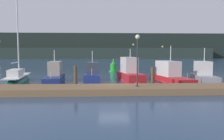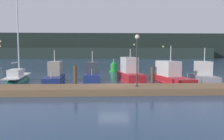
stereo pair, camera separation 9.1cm
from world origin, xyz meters
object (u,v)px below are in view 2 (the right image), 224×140
object	(u,v)px
motorboat_berth_2	(55,78)
channel_buoy	(114,67)
motorboat_berth_4	(130,76)
motorboat_berth_6	(204,78)
dock_lamppost	(137,52)
sailboat_berth_1	(18,81)
motorboat_berth_3	(93,78)
motorboat_berth_5	(170,78)

from	to	relation	value
motorboat_berth_2	channel_buoy	bearing A→B (deg)	61.45
channel_buoy	motorboat_berth_4	bearing A→B (deg)	-84.22
motorboat_berth_4	motorboat_berth_2	bearing A→B (deg)	-174.32
motorboat_berth_4	motorboat_berth_6	bearing A→B (deg)	-8.91
motorboat_berth_4	channel_buoy	xyz separation A→B (m)	(-1.10, 10.84, 0.21)
motorboat_berth_6	dock_lamppost	bearing A→B (deg)	-144.42
sailboat_berth_1	motorboat_berth_3	bearing A→B (deg)	3.99
motorboat_berth_3	motorboat_berth_6	xyz separation A→B (m)	(10.89, -0.62, -0.00)
channel_buoy	motorboat_berth_6	bearing A→B (deg)	-55.53
channel_buoy	sailboat_berth_1	bearing A→B (deg)	-129.42
motorboat_berth_4	channel_buoy	world-z (taller)	motorboat_berth_4
motorboat_berth_6	channel_buoy	xyz separation A→B (m)	(-8.21, 11.96, 0.31)
motorboat_berth_4	sailboat_berth_1	bearing A→B (deg)	-174.80
sailboat_berth_1	motorboat_berth_4	bearing A→B (deg)	5.20
sailboat_berth_1	motorboat_berth_4	xyz separation A→B (m)	(10.82, 0.98, 0.33)
motorboat_berth_5	motorboat_berth_6	bearing A→B (deg)	-1.18
sailboat_berth_1	dock_lamppost	bearing A→B (deg)	-27.54
sailboat_berth_1	motorboat_berth_3	xyz separation A→B (m)	(7.03, 0.49, 0.23)
motorboat_berth_6	motorboat_berth_2	bearing A→B (deg)	178.50
dock_lamppost	motorboat_berth_3	bearing A→B (deg)	120.05
motorboat_berth_5	channel_buoy	size ratio (longest dim) A/B	3.79
motorboat_berth_5	channel_buoy	xyz separation A→B (m)	(-4.88, 11.89, 0.29)
channel_buoy	dock_lamppost	world-z (taller)	dock_lamppost
sailboat_berth_1	motorboat_berth_6	world-z (taller)	sailboat_berth_1
motorboat_berth_2	motorboat_berth_4	bearing A→B (deg)	5.68
channel_buoy	dock_lamppost	xyz separation A→B (m)	(0.76, -17.29, 2.27)
motorboat_berth_2	motorboat_berth_6	bearing A→B (deg)	-1.50
channel_buoy	dock_lamppost	bearing A→B (deg)	-87.49
motorboat_berth_6	dock_lamppost	distance (m)	9.52
motorboat_berth_3	channel_buoy	distance (m)	11.65
sailboat_berth_1	motorboat_berth_2	distance (m)	3.44
motorboat_berth_4	motorboat_berth_5	bearing A→B (deg)	-15.45
motorboat_berth_2	channel_buoy	distance (m)	13.18
motorboat_berth_2	motorboat_berth_5	distance (m)	11.19
motorboat_berth_6	motorboat_berth_3	bearing A→B (deg)	176.74
motorboat_berth_3	motorboat_berth_5	xyz separation A→B (m)	(7.57, -0.55, 0.02)
motorboat_berth_3	motorboat_berth_6	size ratio (longest dim) A/B	0.99
motorboat_berth_4	motorboat_berth_3	bearing A→B (deg)	-172.57
motorboat_berth_3	channel_buoy	world-z (taller)	motorboat_berth_3
motorboat_berth_4	channel_buoy	size ratio (longest dim) A/B	2.99
motorboat_berth_4	motorboat_berth_6	world-z (taller)	motorboat_berth_6
motorboat_berth_2	dock_lamppost	bearing A→B (deg)	-38.97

